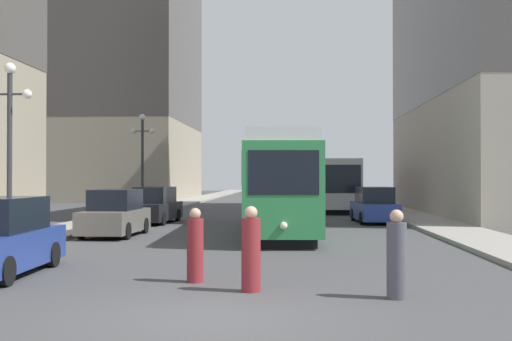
# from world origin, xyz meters

# --- Properties ---
(ground_plane) EXTENTS (200.00, 200.00, 0.00)m
(ground_plane) POSITION_xyz_m (0.00, 0.00, 0.00)
(ground_plane) COLOR #424244
(sidewalk_left) EXTENTS (2.68, 120.00, 0.15)m
(sidewalk_left) POSITION_xyz_m (-8.18, 40.00, 0.07)
(sidewalk_left) COLOR gray
(sidewalk_left) RESTS_ON ground
(sidewalk_right) EXTENTS (2.68, 120.00, 0.15)m
(sidewalk_right) POSITION_xyz_m (8.18, 40.00, 0.07)
(sidewalk_right) COLOR gray
(sidewalk_right) RESTS_ON ground
(streetcar) EXTENTS (3.16, 12.54, 3.89)m
(streetcar) POSITION_xyz_m (0.83, 15.46, 2.10)
(streetcar) COLOR black
(streetcar) RESTS_ON ground
(transit_bus) EXTENTS (3.01, 13.04, 3.45)m
(transit_bus) POSITION_xyz_m (4.58, 33.99, 1.95)
(transit_bus) COLOR black
(transit_bus) RESTS_ON ground
(parked_car_left_near) EXTENTS (2.09, 4.92, 1.82)m
(parked_car_left_near) POSITION_xyz_m (-5.53, 20.99, 0.84)
(parked_car_left_near) COLOR black
(parked_car_left_near) RESTS_ON ground
(parked_car_right_far) EXTENTS (2.06, 4.60, 1.82)m
(parked_car_right_far) POSITION_xyz_m (5.54, 21.77, 0.84)
(parked_car_right_far) COLOR black
(parked_car_right_far) RESTS_ON ground
(parked_car_left_far) EXTENTS (1.96, 4.24, 1.82)m
(parked_car_left_far) POSITION_xyz_m (-5.53, 13.97, 0.84)
(parked_car_left_far) COLOR black
(parked_car_left_far) RESTS_ON ground
(pedestrian_crossing_near) EXTENTS (0.38, 0.38, 1.68)m
(pedestrian_crossing_near) POSITION_xyz_m (3.32, 1.82, 0.78)
(pedestrian_crossing_near) COLOR #4C4C56
(pedestrian_crossing_near) RESTS_ON ground
(pedestrian_crossing_far) EXTENTS (0.36, 0.36, 1.62)m
(pedestrian_crossing_far) POSITION_xyz_m (-0.76, 3.45, 0.75)
(pedestrian_crossing_far) COLOR maroon
(pedestrian_crossing_far) RESTS_ON ground
(pedestrian_on_sidewalk) EXTENTS (0.38, 0.38, 1.71)m
(pedestrian_on_sidewalk) POSITION_xyz_m (0.53, 2.39, 0.80)
(pedestrian_on_sidewalk) COLOR maroon
(pedestrian_on_sidewalk) RESTS_ON ground
(lamp_post_left_near) EXTENTS (1.41, 0.36, 5.73)m
(lamp_post_left_near) POSITION_xyz_m (-7.43, 8.90, 3.89)
(lamp_post_left_near) COLOR #333338
(lamp_post_left_near) RESTS_ON sidewalk_left
(lamp_post_left_far) EXTENTS (1.41, 0.36, 5.90)m
(lamp_post_left_far) POSITION_xyz_m (-7.43, 26.34, 3.99)
(lamp_post_left_far) COLOR #333338
(lamp_post_left_far) RESTS_ON sidewalk_left
(building_left_corner) EXTENTS (16.06, 20.97, 31.69)m
(building_left_corner) POSITION_xyz_m (-17.25, 54.92, 16.34)
(building_left_corner) COLOR gray
(building_left_corner) RESTS_ON ground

